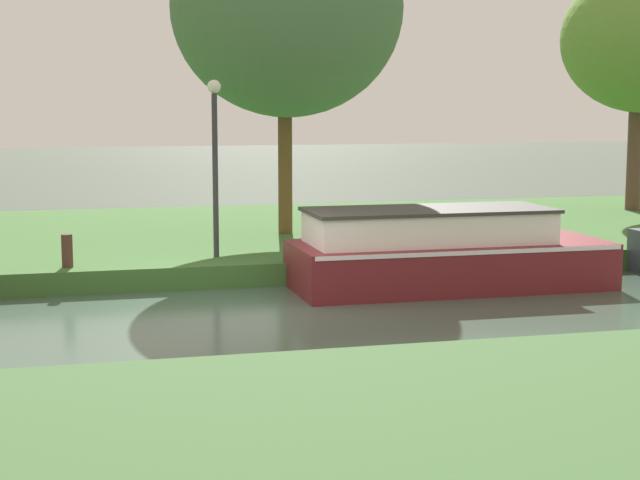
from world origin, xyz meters
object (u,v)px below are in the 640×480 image
Objects in this scene: maroon_barge at (444,252)px; mooring_post_near at (478,236)px; lamp_post at (215,147)px; mooring_post_far at (67,251)px; willow_tree_centre at (287,7)px.

mooring_post_near is (1.20, 1.32, 0.07)m from maroon_barge.
lamp_post reaches higher than mooring_post_far.
mooring_post_near is at bearing -47.47° from willow_tree_centre.
lamp_post reaches higher than mooring_post_near.
willow_tree_centre reaches higher than lamp_post.
willow_tree_centre is 4.25m from lamp_post.
willow_tree_centre is 6.16m from mooring_post_near.
willow_tree_centre is 2.20× the size of lamp_post.
lamp_post is at bearing 152.94° from maroon_barge.
lamp_post is at bearing 11.67° from mooring_post_far.
willow_tree_centre is at bearing 54.11° from lamp_post.
willow_tree_centre reaches higher than mooring_post_near.
maroon_barge is at bearing -27.06° from lamp_post.
willow_tree_centre is (-1.72, 4.50, 4.47)m from maroon_barge.
maroon_barge is 4.44m from lamp_post.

